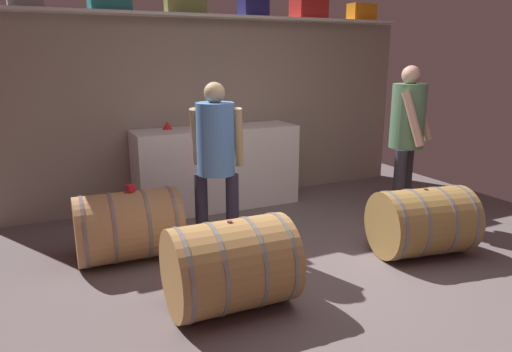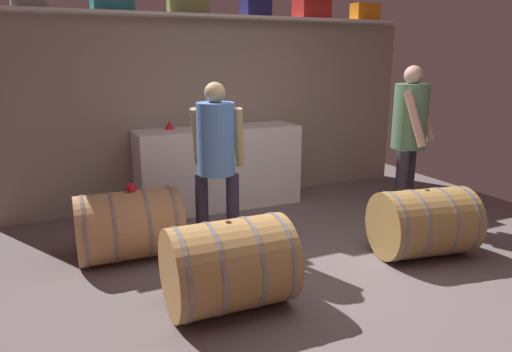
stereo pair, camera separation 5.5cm
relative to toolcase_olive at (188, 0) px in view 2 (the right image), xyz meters
The scene contains 17 objects.
ground_plane 2.94m from the toolcase_olive, 77.28° to the right, with size 6.32×8.24×0.02m, color #65595A.
back_wall_panel 1.33m from the toolcase_olive, 20.88° to the left, with size 5.12×0.10×2.15m, color gray.
high_shelf_board 0.43m from the toolcase_olive, ahead, with size 4.71×0.40×0.03m, color silver.
toolcase_olive is the anchor object (origin of this frame).
toolcase_navy 0.81m from the toolcase_olive, ahead, with size 0.31×0.23×0.34m, color navy.
toolcase_red 1.57m from the toolcase_olive, ahead, with size 0.40×0.29×0.24m, color red.
toolcase_orange 2.37m from the toolcase_olive, ahead, with size 0.35×0.19×0.21m, color orange.
work_cabinet 1.89m from the toolcase_olive, 35.85° to the right, with size 1.90×0.55×0.94m, color white.
wine_bottle_dark 1.30m from the toolcase_olive, 12.82° to the right, with size 0.07×0.07×0.32m.
wine_glass 1.30m from the toolcase_olive, 87.81° to the right, with size 0.07×0.07×0.14m.
red_funnel 1.37m from the toolcase_olive, 167.44° to the right, with size 0.11×0.11×0.09m, color red.
wine_barrel_near 2.57m from the toolcase_olive, 127.98° to the right, with size 0.89×0.64×0.62m.
wine_barrel_far 3.36m from the toolcase_olive, 58.21° to the right, with size 0.91×0.73×0.62m.
wine_barrel_flank 3.17m from the toolcase_olive, 101.57° to the right, with size 0.86×0.66×0.65m.
tasting_cup 2.30m from the toolcase_olive, 126.76° to the right, with size 0.07×0.07×0.06m, color red.
winemaker_pouring 2.75m from the toolcase_olive, 38.06° to the right, with size 0.54×0.50×1.65m.
visitor_tasting 2.05m from the toolcase_olive, 99.15° to the right, with size 0.48×0.44×1.53m.
Camera 2 is at (-1.96, -2.83, 1.74)m, focal length 32.78 mm.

